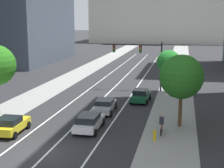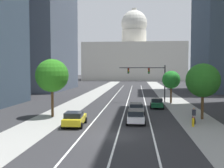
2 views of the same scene
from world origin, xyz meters
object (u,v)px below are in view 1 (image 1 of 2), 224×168
object	(u,v)px
street_tree_mid_right	(181,77)
car_green	(141,96)
car_silver	(105,105)
car_white	(89,122)
capitol_building	(161,11)
traffic_signal_mast	(142,55)
car_yellow	(11,125)
cyclist	(162,124)
street_tree_far_right	(169,62)
fire_hydrant	(155,135)

from	to	relation	value
street_tree_mid_right	car_green	bearing A→B (deg)	118.75
car_silver	street_tree_mid_right	bearing A→B (deg)	-115.00
car_green	car_white	xyz separation A→B (m)	(-3.14, -11.14, 0.00)
capitol_building	car_silver	world-z (taller)	capitol_building
capitol_building	car_silver	distance (m)	107.51
car_green	traffic_signal_mast	size ratio (longest dim) A/B	0.52
capitol_building	car_green	xyz separation A→B (m)	(4.70, -101.72, -11.60)
car_green	car_silver	bearing A→B (deg)	151.30
car_yellow	traffic_signal_mast	world-z (taller)	traffic_signal_mast
car_green	capitol_building	bearing A→B (deg)	5.35
capitol_building	car_yellow	bearing A→B (deg)	-92.34
car_yellow	traffic_signal_mast	bearing A→B (deg)	-25.82
car_white	street_tree_mid_right	distance (m)	9.05
car_silver	capitol_building	bearing A→B (deg)	-1.38
car_silver	traffic_signal_mast	bearing A→B (deg)	-13.93
car_white	cyclist	size ratio (longest dim) A/B	2.61
capitol_building	street_tree_far_right	world-z (taller)	capitol_building
car_white	cyclist	xyz separation A→B (m)	(6.26, 0.33, 0.09)
cyclist	street_tree_mid_right	size ratio (longest dim) A/B	0.26
traffic_signal_mast	street_tree_far_right	bearing A→B (deg)	-11.92
car_white	fire_hydrant	xyz separation A→B (m)	(5.82, -1.39, -0.30)
cyclist	street_tree_mid_right	bearing A→B (deg)	-30.28
car_white	cyclist	distance (m)	6.27
car_silver	car_yellow	bearing A→B (deg)	140.34
traffic_signal_mast	fire_hydrant	bearing A→B (deg)	-79.98
car_green	street_tree_mid_right	distance (m)	10.29
fire_hydrant	street_tree_far_right	bearing A→B (deg)	89.49
car_white	traffic_signal_mast	bearing A→B (deg)	-8.31
street_tree_mid_right	car_yellow	bearing A→B (deg)	-160.58
car_silver	street_tree_mid_right	distance (m)	9.23
capitol_building	car_yellow	xyz separation A→B (m)	(-4.70, -115.05, -11.59)
car_green	car_yellow	distance (m)	16.31
capitol_building	street_tree_far_right	xyz separation A→B (m)	(7.56, -95.84, -8.32)
street_tree_mid_right	fire_hydrant	bearing A→B (deg)	-114.77
car_silver	fire_hydrant	world-z (taller)	car_silver
fire_hydrant	street_tree_mid_right	bearing A→B (deg)	65.23
car_silver	traffic_signal_mast	xyz separation A→B (m)	(2.44, 11.77, 4.05)
fire_hydrant	street_tree_mid_right	xyz separation A→B (m)	(1.91, 4.15, 4.09)
fire_hydrant	street_tree_far_right	distance (m)	18.76
fire_hydrant	car_green	bearing A→B (deg)	102.11
capitol_building	cyclist	bearing A→B (deg)	-86.02
cyclist	street_tree_far_right	size ratio (longest dim) A/B	0.31
cyclist	street_tree_far_right	xyz separation A→B (m)	(-0.27, 16.70, 3.19)
car_green	cyclist	size ratio (longest dim) A/B	2.43
car_silver	fire_hydrant	distance (m)	9.42
capitol_building	cyclist	distance (m)	113.40
car_green	fire_hydrant	size ratio (longest dim) A/B	4.59
car_yellow	cyclist	world-z (taller)	cyclist
car_white	street_tree_mid_right	bearing A→B (deg)	-70.90
car_white	car_silver	xyz separation A→B (m)	(-0.00, 6.01, -0.04)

